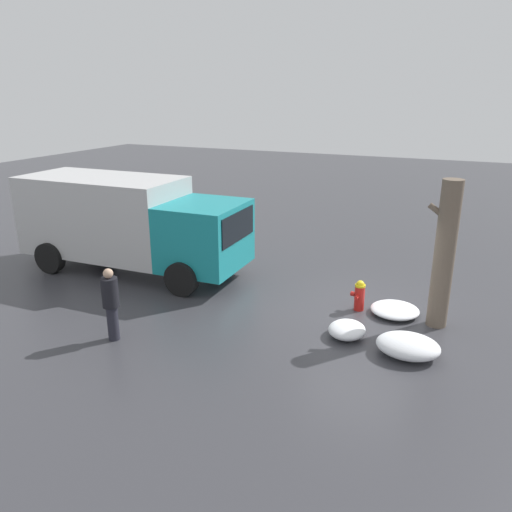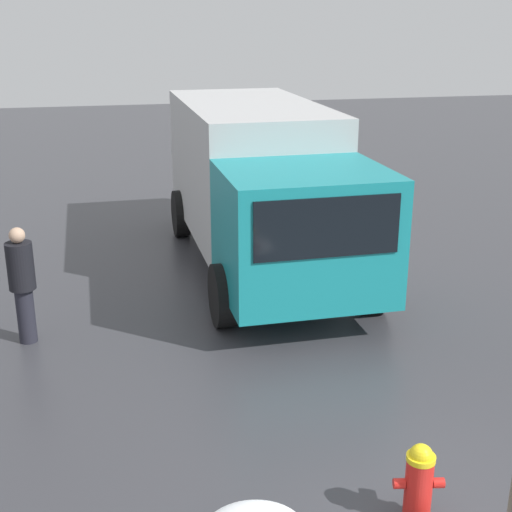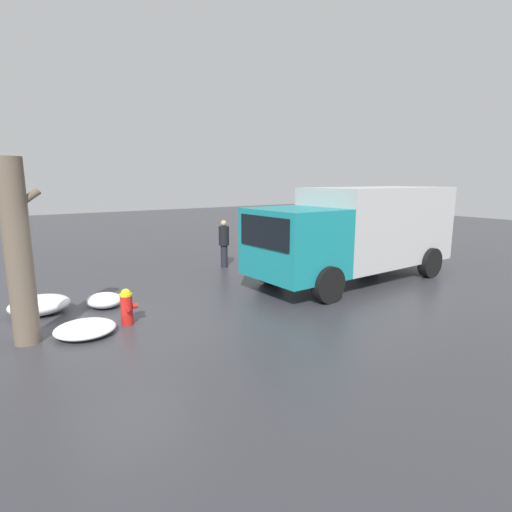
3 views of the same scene
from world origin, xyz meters
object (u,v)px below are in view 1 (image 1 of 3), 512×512
at_px(tree_trunk, 444,255).
at_px(pedestrian, 111,301).
at_px(fire_hydrant, 359,295).
at_px(delivery_truck, 128,221).

xyz_separation_m(tree_trunk, pedestrian, (6.20, 3.50, -0.79)).
height_order(fire_hydrant, tree_trunk, tree_trunk).
bearing_deg(pedestrian, tree_trunk, -175.05).
bearing_deg(pedestrian, delivery_truck, -82.09).
bearing_deg(tree_trunk, pedestrian, 29.47).
relative_size(fire_hydrant, pedestrian, 0.47).
relative_size(tree_trunk, pedestrian, 2.07).
relative_size(delivery_truck, pedestrian, 4.20).
xyz_separation_m(tree_trunk, delivery_truck, (8.56, -0.23, -0.18)).
height_order(tree_trunk, pedestrian, tree_trunk).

